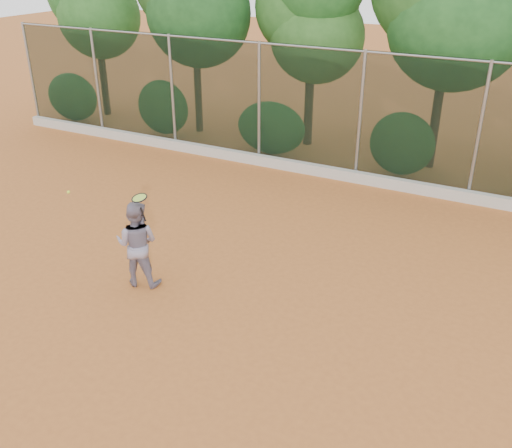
% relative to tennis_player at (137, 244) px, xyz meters
% --- Properties ---
extents(ground, '(80.00, 80.00, 0.00)m').
position_rel_tennis_player_xyz_m(ground, '(1.97, 0.05, -0.85)').
color(ground, '#B7642B').
rests_on(ground, ground).
extents(concrete_curb, '(24.00, 0.20, 0.30)m').
position_rel_tennis_player_xyz_m(concrete_curb, '(1.97, 6.87, -0.70)').
color(concrete_curb, '#BAB6AC').
rests_on(concrete_curb, ground).
extents(tennis_player, '(0.97, 0.85, 1.70)m').
position_rel_tennis_player_xyz_m(tennis_player, '(0.00, 0.00, 0.00)').
color(tennis_player, gray).
rests_on(tennis_player, ground).
extents(chainlink_fence, '(24.09, 0.09, 3.50)m').
position_rel_tennis_player_xyz_m(chainlink_fence, '(1.97, 7.05, 1.01)').
color(chainlink_fence, black).
rests_on(chainlink_fence, ground).
extents(foliage_backdrop, '(23.70, 3.63, 7.55)m').
position_rel_tennis_player_xyz_m(foliage_backdrop, '(1.42, 9.02, 3.55)').
color(foliage_backdrop, '#3E2817').
rests_on(foliage_backdrop, ground).
extents(tennis_racket, '(0.36, 0.36, 0.55)m').
position_rel_tennis_player_xyz_m(tennis_racket, '(0.21, -0.05, 0.96)').
color(tennis_racket, black).
rests_on(tennis_racket, ground).
extents(tennis_ball_in_flight, '(0.06, 0.06, 0.06)m').
position_rel_tennis_player_xyz_m(tennis_ball_in_flight, '(-1.41, -0.15, 0.83)').
color(tennis_ball_in_flight, '#D4F938').
rests_on(tennis_ball_in_flight, ground).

